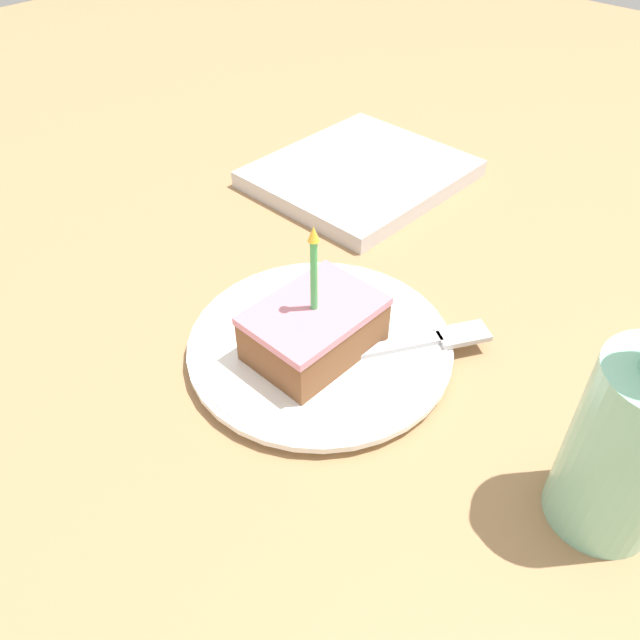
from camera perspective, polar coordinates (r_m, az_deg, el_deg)
ground_plane at (r=0.58m, az=-0.95°, el=-2.71°), size 2.40×2.40×0.04m
plate at (r=0.54m, az=-0.00°, el=-2.32°), size 0.23×0.23×0.01m
cake_slice at (r=0.51m, az=-0.52°, el=-0.74°), size 0.08×0.11×0.12m
fork at (r=0.53m, az=7.25°, el=-2.43°), size 0.11×0.17×0.00m
bottle at (r=0.43m, az=26.59°, el=-10.03°), size 0.07×0.07×0.19m
marble_board at (r=0.79m, az=3.73°, el=13.20°), size 0.21×0.24×0.02m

